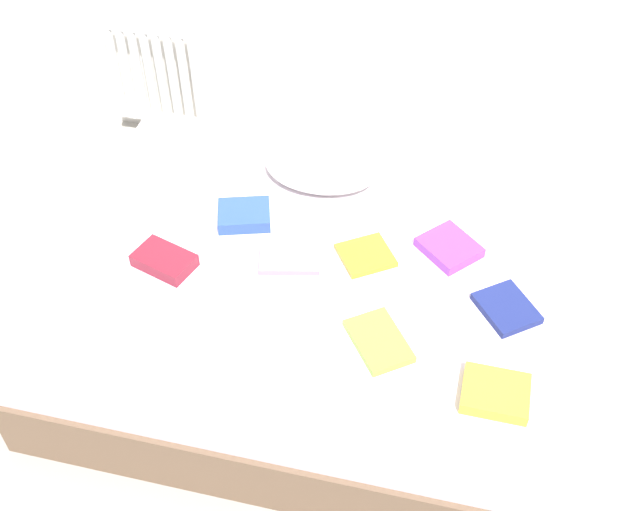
{
  "coord_description": "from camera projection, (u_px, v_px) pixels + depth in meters",
  "views": [
    {
      "loc": [
        0.48,
        -1.99,
        2.58
      ],
      "look_at": [
        0.0,
        0.05,
        0.48
      ],
      "focal_mm": 44.1,
      "sensor_mm": 36.0,
      "label": 1
    }
  ],
  "objects": [
    {
      "name": "textbook_purple",
      "position": [
        449.0,
        247.0,
        2.94
      ],
      "size": [
        0.27,
        0.27,
        0.04
      ],
      "primitive_type": "cube",
      "rotation": [
        0.0,
        0.0,
        -0.73
      ],
      "color": "purple",
      "rests_on": "bed"
    },
    {
      "name": "textbook_blue",
      "position": [
        244.0,
        215.0,
        3.06
      ],
      "size": [
        0.24,
        0.22,
        0.05
      ],
      "primitive_type": "cube",
      "rotation": [
        0.0,
        0.0,
        0.31
      ],
      "color": "#2847B7",
      "rests_on": "bed"
    },
    {
      "name": "radiator",
      "position": [
        155.0,
        75.0,
        4.0
      ],
      "size": [
        0.48,
        0.04,
        0.56
      ],
      "color": "white",
      "rests_on": "ground"
    },
    {
      "name": "pillow",
      "position": [
        322.0,
        166.0,
        3.23
      ],
      "size": [
        0.47,
        0.34,
        0.1
      ],
      "primitive_type": "ellipsoid",
      "color": "white",
      "rests_on": "bed"
    },
    {
      "name": "textbook_maroon",
      "position": [
        164.0,
        260.0,
        2.89
      ],
      "size": [
        0.25,
        0.2,
        0.05
      ],
      "primitive_type": "cube",
      "rotation": [
        0.0,
        0.0,
        -0.31
      ],
      "color": "maroon",
      "rests_on": "bed"
    },
    {
      "name": "ground_plane",
      "position": [
        317.0,
        345.0,
        3.27
      ],
      "size": [
        8.0,
        8.0,
        0.0
      ],
      "primitive_type": "plane",
      "color": "#9E998E"
    },
    {
      "name": "textbook_lime",
      "position": [
        379.0,
        341.0,
        2.64
      ],
      "size": [
        0.27,
        0.29,
        0.03
      ],
      "primitive_type": "cube",
      "rotation": [
        0.0,
        0.0,
        -0.94
      ],
      "color": "#8CC638",
      "rests_on": "bed"
    },
    {
      "name": "bed",
      "position": [
        317.0,
        306.0,
        3.1
      ],
      "size": [
        2.0,
        1.5,
        0.5
      ],
      "color": "brown",
      "rests_on": "ground"
    },
    {
      "name": "textbook_orange",
      "position": [
        366.0,
        255.0,
        2.93
      ],
      "size": [
        0.25,
        0.25,
        0.02
      ],
      "primitive_type": "cube",
      "rotation": [
        0.0,
        0.0,
        0.59
      ],
      "color": "orange",
      "rests_on": "bed"
    },
    {
      "name": "textbook_navy",
      "position": [
        506.0,
        308.0,
        2.74
      ],
      "size": [
        0.26,
        0.26,
        0.03
      ],
      "primitive_type": "cube",
      "rotation": [
        0.0,
        0.0,
        -0.92
      ],
      "color": "navy",
      "rests_on": "bed"
    },
    {
      "name": "textbook_yellow",
      "position": [
        495.0,
        393.0,
        2.48
      ],
      "size": [
        0.21,
        0.18,
        0.04
      ],
      "primitive_type": "cube",
      "rotation": [
        0.0,
        0.0,
        -0.01
      ],
      "color": "yellow",
      "rests_on": "bed"
    },
    {
      "name": "textbook_pink",
      "position": [
        289.0,
        260.0,
        2.91
      ],
      "size": [
        0.25,
        0.19,
        0.02
      ],
      "primitive_type": "cube",
      "rotation": [
        0.0,
        0.0,
        0.23
      ],
      "color": "pink",
      "rests_on": "bed"
    }
  ]
}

